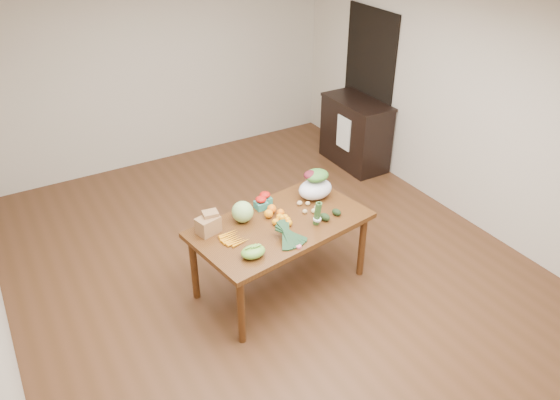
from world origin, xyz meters
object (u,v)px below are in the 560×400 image
mandarin_cluster (282,219)px  kale_bunch (291,235)px  cabinet (355,133)px  dining_table (280,255)px  paper_bag (208,224)px  asparagus_bundle (317,214)px  salad_bag (315,186)px  cabbage (243,212)px

mandarin_cluster → kale_bunch: (-0.08, -0.30, 0.03)m
mandarin_cluster → cabinet: bearing=38.7°
dining_table → paper_bag: paper_bag is taller
paper_bag → mandarin_cluster: 0.69m
mandarin_cluster → asparagus_bundle: bearing=-33.6°
cabinet → asparagus_bundle: 2.84m
paper_bag → salad_bag: size_ratio=0.76×
paper_bag → salad_bag: salad_bag is taller
mandarin_cluster → asparagus_bundle: (0.28, -0.18, 0.07)m
mandarin_cluster → asparagus_bundle: 0.34m
kale_bunch → asparagus_bundle: (0.36, 0.12, 0.05)m
dining_table → asparagus_bundle: 0.61m
asparagus_bundle → kale_bunch: bearing=-170.1°
cabinet → asparagus_bundle: asparagus_bundle is taller
mandarin_cluster → asparagus_bundle: asparagus_bundle is taller
dining_table → salad_bag: size_ratio=4.64×
paper_bag → cabbage: (0.36, 0.01, 0.01)m
cabbage → mandarin_cluster: 0.37m
paper_bag → kale_bunch: bearing=-42.2°
salad_bag → cabinet: bearing=42.3°
cabinet → kale_bunch: bearing=-137.9°
cabbage → mandarin_cluster: cabbage is taller
cabinet → paper_bag: 3.34m
cabinet → kale_bunch: cabinet is taller
salad_bag → kale_bunch: bearing=-138.4°
paper_bag → cabbage: bearing=1.8°
cabbage → paper_bag: bearing=-178.2°
dining_table → cabinet: size_ratio=1.63×
mandarin_cluster → salad_bag: (0.53, 0.24, 0.09)m
paper_bag → kale_bunch: 0.77m
dining_table → paper_bag: size_ratio=6.11×
kale_bunch → salad_bag: 0.82m
paper_bag → salad_bag: 1.19m
dining_table → kale_bunch: kale_bunch is taller
cabbage → salad_bag: salad_bag is taller
mandarin_cluster → salad_bag: size_ratio=0.50×
cabbage → kale_bunch: bearing=-68.1°
kale_bunch → mandarin_cluster: bearing=66.4°
paper_bag → asparagus_bundle: bearing=-23.2°
paper_bag → asparagus_bundle: size_ratio=1.09×
cabinet → kale_bunch: 3.17m
asparagus_bundle → salad_bag: size_ratio=0.70×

